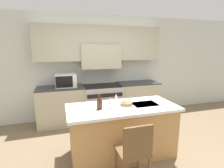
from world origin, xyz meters
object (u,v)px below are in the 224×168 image
wine_bottle (100,104)px  fruit_bowl (126,103)px  range_stove (102,103)px  microwave (66,80)px  wine_glass_far (116,97)px  island_chair (134,150)px  wine_glass_near (110,101)px

wine_bottle → fruit_bowl: bearing=7.6°
range_stove → microwave: (-0.88, 0.02, 0.64)m
range_stove → wine_glass_far: (-0.11, -1.51, 0.58)m
wine_bottle → wine_glass_far: 0.35m
fruit_bowl → microwave: bearing=120.4°
island_chair → range_stove: bearing=87.2°
range_stove → wine_glass_near: 1.79m
range_stove → wine_glass_near: size_ratio=4.68×
wine_bottle → range_stove: bearing=75.3°
fruit_bowl → wine_glass_far: bearing=156.7°
island_chair → wine_glass_near: size_ratio=4.55×
island_chair → wine_glass_far: (0.00, 0.82, 0.51)m
island_chair → fruit_bowl: size_ratio=4.34×
island_chair → wine_bottle: (-0.32, 0.68, 0.47)m
range_stove → wine_bottle: size_ratio=3.81×
range_stove → fruit_bowl: (0.05, -1.58, 0.47)m
wine_bottle → wine_glass_near: (0.17, -0.03, 0.04)m
wine_bottle → wine_glass_far: wine_bottle is taller
range_stove → wine_bottle: 1.78m
island_chair → wine_bottle: wine_bottle is taller
wine_glass_far → wine_glass_near: bearing=-132.7°
microwave → wine_glass_far: (0.77, -1.53, -0.06)m
wine_glass_near → fruit_bowl: wine_glass_near is taller
microwave → fruit_bowl: size_ratio=2.31×
island_chair → wine_glass_far: 0.96m
microwave → wine_glass_far: 1.71m
island_chair → fruit_bowl: (0.17, 0.75, 0.41)m
wine_glass_far → range_stove: bearing=85.8°
microwave → island_chair: microwave is taller
wine_glass_far → wine_bottle: bearing=-157.2°
fruit_bowl → island_chair: bearing=-102.7°
microwave → island_chair: 2.53m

